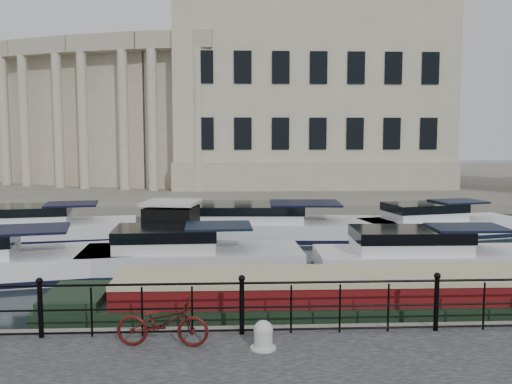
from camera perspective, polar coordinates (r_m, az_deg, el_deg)
ground_plane at (r=14.22m, az=-1.65°, el=-12.98°), size 160.00×160.00×0.00m
far_bank at (r=52.63m, az=-2.57°, el=1.23°), size 120.00×42.00×0.55m
railing at (r=11.71m, az=-1.43°, el=-11.00°), size 24.14×0.14×1.22m
civic_building at (r=48.22m, az=-3.77°, el=8.83°), size 53.55×31.84×16.85m
bicycle at (r=11.28m, az=-9.33°, el=-12.75°), size 1.81×0.78×0.93m
mooring_bollard at (r=11.07m, az=0.73°, el=-14.16°), size 0.49×0.49×0.55m
narrowboat at (r=14.70m, az=14.06°, el=-11.03°), size 17.22×2.45×1.62m
harbour_hut at (r=21.36m, az=-8.42°, el=-3.97°), size 2.98×2.62×2.16m
cabin_cruisers at (r=21.80m, az=-3.79°, el=-5.29°), size 26.16×11.09×1.99m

